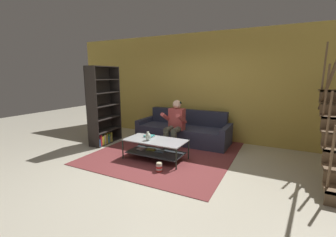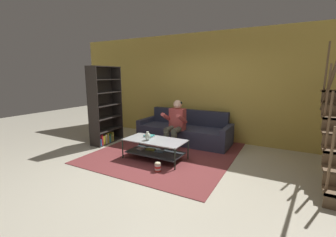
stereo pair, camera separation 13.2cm
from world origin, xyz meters
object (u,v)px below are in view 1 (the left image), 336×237
object	(u,v)px
person_seated_center	(175,122)
coffee_table	(155,146)
couch	(183,131)
vase	(148,136)
book_stack	(149,136)
bookshelf	(102,112)
popcorn_tub	(159,167)

from	to	relation	value
person_seated_center	coffee_table	size ratio (longest dim) A/B	0.91
couch	coffee_table	xyz separation A→B (m)	(-0.02, -1.48, 0.01)
vase	book_stack	size ratio (longest dim) A/B	0.82
vase	bookshelf	bearing A→B (deg)	162.94
vase	popcorn_tub	size ratio (longest dim) A/B	0.98
couch	coffee_table	world-z (taller)	couch
book_stack	popcorn_tub	bearing A→B (deg)	-46.41
couch	book_stack	xyz separation A→B (m)	(-0.24, -1.36, 0.18)
couch	popcorn_tub	size ratio (longest dim) A/B	13.20
couch	popcorn_tub	xyz separation A→B (m)	(0.37, -2.00, -0.19)
couch	person_seated_center	world-z (taller)	person_seated_center
vase	book_stack	bearing A→B (deg)	116.76
couch	popcorn_tub	world-z (taller)	couch
person_seated_center	book_stack	world-z (taller)	person_seated_center
coffee_table	book_stack	world-z (taller)	book_stack
couch	coffee_table	bearing A→B (deg)	-90.66
person_seated_center	coffee_table	distance (m)	1.00
bookshelf	book_stack	bearing A→B (deg)	-10.82
couch	bookshelf	world-z (taller)	bookshelf
coffee_table	book_stack	size ratio (longest dim) A/B	5.82
couch	book_stack	size ratio (longest dim) A/B	11.08
coffee_table	popcorn_tub	xyz separation A→B (m)	(0.39, -0.52, -0.20)
book_stack	popcorn_tub	distance (m)	0.95
coffee_table	vase	size ratio (longest dim) A/B	7.06
vase	popcorn_tub	world-z (taller)	vase
vase	popcorn_tub	bearing A→B (deg)	-40.03
couch	vase	size ratio (longest dim) A/B	13.46
coffee_table	vase	xyz separation A→B (m)	(-0.11, -0.10, 0.23)
couch	bookshelf	distance (m)	2.20
person_seated_center	bookshelf	world-z (taller)	bookshelf
person_seated_center	coffee_table	bearing A→B (deg)	-91.03
book_stack	bookshelf	bearing A→B (deg)	169.18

